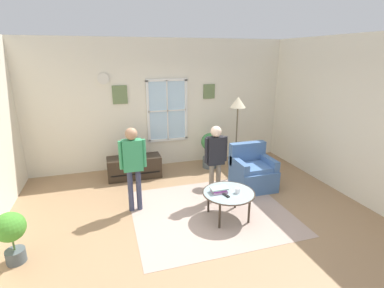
% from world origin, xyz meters
% --- Properties ---
extents(ground_plane, '(6.59, 6.00, 0.02)m').
position_xyz_m(ground_plane, '(0.00, 0.00, -0.01)').
color(ground_plane, '#9E7A56').
extents(back_wall, '(5.99, 0.17, 2.93)m').
position_xyz_m(back_wall, '(0.00, 2.76, 1.47)').
color(back_wall, silver).
rests_on(back_wall, ground_plane).
extents(side_wall_right, '(0.12, 5.40, 2.93)m').
position_xyz_m(side_wall_right, '(3.06, 0.00, 1.47)').
color(side_wall_right, silver).
rests_on(side_wall_right, ground_plane).
extents(area_rug, '(2.59, 2.29, 0.01)m').
position_xyz_m(area_rug, '(0.30, 0.23, 0.00)').
color(area_rug, tan).
rests_on(area_rug, ground_plane).
extents(tv_stand, '(1.14, 0.46, 0.47)m').
position_xyz_m(tv_stand, '(-0.77, 2.09, 0.23)').
color(tv_stand, '#2D2319').
rests_on(tv_stand, ground_plane).
extents(television, '(0.51, 0.08, 0.35)m').
position_xyz_m(television, '(-0.77, 2.09, 0.65)').
color(television, '#4C4C4C').
rests_on(television, tv_stand).
extents(armchair, '(0.76, 0.74, 0.87)m').
position_xyz_m(armchair, '(1.44, 0.90, 0.33)').
color(armchair, '#476B9E').
rests_on(armchair, ground_plane).
extents(coffee_table, '(0.85, 0.85, 0.46)m').
position_xyz_m(coffee_table, '(0.51, -0.01, 0.43)').
color(coffee_table, '#99B2B7').
rests_on(coffee_table, ground_plane).
extents(book_stack, '(0.28, 0.19, 0.08)m').
position_xyz_m(book_stack, '(0.37, 0.04, 0.50)').
color(book_stack, '#B58BB1').
rests_on(book_stack, coffee_table).
extents(cup, '(0.08, 0.08, 0.08)m').
position_xyz_m(cup, '(0.64, -0.07, 0.50)').
color(cup, white).
rests_on(cup, coffee_table).
extents(remote_near_books, '(0.08, 0.15, 0.02)m').
position_xyz_m(remote_near_books, '(0.47, 0.05, 0.47)').
color(remote_near_books, black).
rests_on(remote_near_books, coffee_table).
extents(remote_near_cup, '(0.08, 0.15, 0.02)m').
position_xyz_m(remote_near_cup, '(0.42, -0.12, 0.47)').
color(remote_near_cup, black).
rests_on(remote_near_cup, coffee_table).
extents(person_black_shirt, '(0.42, 0.19, 1.40)m').
position_xyz_m(person_black_shirt, '(0.53, 0.62, 0.88)').
color(person_black_shirt, '#726656').
rests_on(person_black_shirt, ground_plane).
extents(person_green_shirt, '(0.44, 0.20, 1.47)m').
position_xyz_m(person_green_shirt, '(-0.91, 0.68, 0.92)').
color(person_green_shirt, '#333851').
rests_on(person_green_shirt, ground_plane).
extents(potted_plant_by_window, '(0.41, 0.41, 0.84)m').
position_xyz_m(potted_plant_by_window, '(1.00, 2.16, 0.49)').
color(potted_plant_by_window, '#4C565B').
rests_on(potted_plant_by_window, ground_plane).
extents(potted_plant_corner, '(0.38, 0.38, 0.71)m').
position_xyz_m(potted_plant_corner, '(-2.55, -0.20, 0.45)').
color(potted_plant_corner, '#4C565B').
rests_on(potted_plant_corner, ground_plane).
extents(floor_lamp, '(0.32, 0.32, 1.76)m').
position_xyz_m(floor_lamp, '(1.34, 1.49, 1.47)').
color(floor_lamp, black).
rests_on(floor_lamp, ground_plane).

